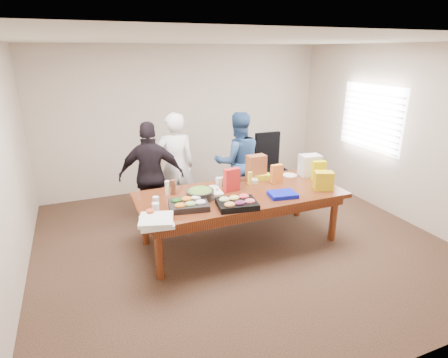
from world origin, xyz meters
name	(u,v)px	position (x,y,z in m)	size (l,w,h in m)	color
floor	(240,242)	(0.00, 0.00, -0.01)	(5.50, 5.00, 0.02)	#47301E
ceiling	(243,39)	(0.00, 0.00, 2.71)	(5.50, 5.00, 0.02)	white
wall_back	(186,119)	(0.00, 2.50, 1.35)	(5.50, 0.04, 2.70)	beige
wall_front	(389,235)	(0.00, -2.50, 1.35)	(5.50, 0.04, 2.70)	beige
wall_left	(1,176)	(-2.75, 0.00, 1.35)	(0.04, 5.00, 2.70)	beige
wall_right	(399,133)	(2.75, 0.00, 1.35)	(0.04, 5.00, 2.70)	beige
window_panel	(371,118)	(2.72, 0.60, 1.50)	(0.03, 1.40, 1.10)	white
window_blinds	(369,118)	(2.68, 0.60, 1.50)	(0.04, 1.36, 1.00)	beige
conference_table	(240,218)	(0.00, 0.00, 0.38)	(2.80, 1.20, 0.75)	#4C1C0F
office_chair	(273,169)	(1.23, 1.27, 0.57)	(0.58, 0.58, 1.14)	black
person_center	(175,167)	(-0.59, 1.17, 0.86)	(0.62, 0.41, 1.71)	white
person_right	(238,162)	(0.46, 1.10, 0.83)	(0.81, 0.63, 1.66)	#2D4F82
person_left	(152,176)	(-1.01, 0.97, 0.82)	(0.96, 0.40, 1.64)	black
veggie_tray	(189,205)	(-0.80, -0.20, 0.79)	(0.48, 0.37, 0.07)	black
fruit_tray	(237,204)	(-0.24, -0.41, 0.79)	(0.49, 0.38, 0.07)	black
sheet_cake	(208,194)	(-0.45, 0.06, 0.78)	(0.37, 0.27, 0.06)	white
salad_bowl	(200,195)	(-0.57, 0.01, 0.81)	(0.36, 0.36, 0.12)	#282521
chip_bag_blue	(283,194)	(0.47, -0.33, 0.78)	(0.36, 0.27, 0.05)	#0914B5
chip_bag_red	(232,180)	(-0.08, 0.12, 0.91)	(0.22, 0.09, 0.32)	red
chip_bag_yellow	(319,171)	(1.30, 0.03, 0.90)	(0.20, 0.08, 0.29)	#FFEF00
chip_bag_orange	(277,174)	(0.66, 0.18, 0.89)	(0.18, 0.08, 0.27)	orange
mayo_jar	(219,182)	(-0.19, 0.33, 0.82)	(0.09, 0.09, 0.14)	silver
mustard_bottle	(250,178)	(0.27, 0.27, 0.84)	(0.06, 0.06, 0.18)	yellow
dressing_bottle	(173,187)	(-0.86, 0.30, 0.85)	(0.07, 0.07, 0.20)	brown
ranch_bottle	(168,188)	(-0.93, 0.32, 0.85)	(0.06, 0.06, 0.19)	#FDFECF
banana_bunch	(262,177)	(0.54, 0.39, 0.79)	(0.24, 0.14, 0.08)	yellow
bread_loaf	(230,180)	(0.02, 0.41, 0.81)	(0.28, 0.12, 0.11)	#9C7145
kraft_bag	(256,167)	(0.46, 0.44, 0.93)	(0.28, 0.16, 0.37)	brown
red_cup	(151,215)	(-1.30, -0.35, 0.81)	(0.09, 0.09, 0.12)	#C04A22
clear_cup_a	(156,208)	(-1.20, -0.19, 0.81)	(0.09, 0.09, 0.12)	white
clear_cup_b	(156,201)	(-1.15, 0.03, 0.81)	(0.08, 0.08, 0.11)	white
pizza_box_lower	(157,223)	(-1.27, -0.51, 0.77)	(0.37, 0.37, 0.04)	white
pizza_box_upper	(156,220)	(-1.27, -0.52, 0.81)	(0.37, 0.37, 0.04)	white
plate_a	(290,175)	(1.01, 0.37, 0.76)	(0.23, 0.23, 0.01)	white
plate_b	(267,177)	(0.65, 0.43, 0.76)	(0.24, 0.24, 0.02)	white
dip_bowl_a	(253,181)	(0.35, 0.30, 0.78)	(0.13, 0.13, 0.05)	silver
dip_bowl_b	(213,188)	(-0.30, 0.24, 0.78)	(0.13, 0.13, 0.05)	beige
grocery_bag_white	(310,165)	(1.30, 0.27, 0.91)	(0.31, 0.22, 0.33)	silver
grocery_bag_yellow	(323,180)	(1.13, -0.31, 0.88)	(0.25, 0.18, 0.25)	gold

